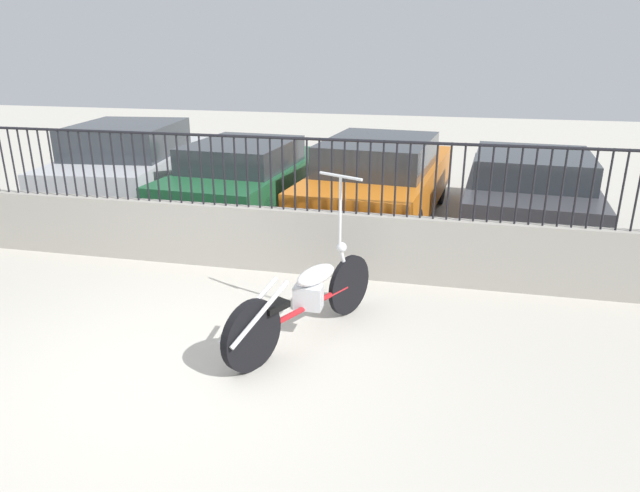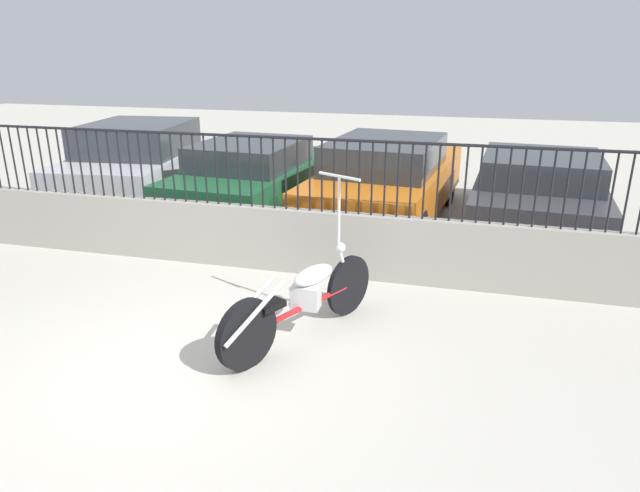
{
  "view_description": "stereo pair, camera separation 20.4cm",
  "coord_description": "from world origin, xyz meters",
  "px_view_note": "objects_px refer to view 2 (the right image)",
  "views": [
    {
      "loc": [
        2.3,
        -4.1,
        2.82
      ],
      "look_at": [
        0.99,
        1.69,
        0.7
      ],
      "focal_mm": 32.0,
      "sensor_mm": 36.0,
      "label": 1
    },
    {
      "loc": [
        2.49,
        -4.05,
        2.82
      ],
      "look_at": [
        0.99,
        1.69,
        0.7
      ],
      "focal_mm": 32.0,
      "sensor_mm": 36.0,
      "label": 2
    }
  ],
  "objects_px": {
    "car_silver": "(144,161)",
    "car_dark_grey": "(538,190)",
    "car_orange": "(387,180)",
    "car_green": "(255,176)",
    "motorcycle_red": "(297,302)"
  },
  "relations": [
    {
      "from": "car_silver",
      "to": "car_dark_grey",
      "type": "relative_size",
      "value": 1.07
    },
    {
      "from": "car_orange",
      "to": "car_dark_grey",
      "type": "height_order",
      "value": "car_orange"
    },
    {
      "from": "car_green",
      "to": "car_orange",
      "type": "height_order",
      "value": "car_orange"
    },
    {
      "from": "car_silver",
      "to": "car_orange",
      "type": "height_order",
      "value": "car_silver"
    },
    {
      "from": "motorcycle_red",
      "to": "car_silver",
      "type": "relative_size",
      "value": 0.44
    },
    {
      "from": "motorcycle_red",
      "to": "car_dark_grey",
      "type": "relative_size",
      "value": 0.48
    },
    {
      "from": "motorcycle_red",
      "to": "car_green",
      "type": "bearing_deg",
      "value": 52.26
    },
    {
      "from": "car_dark_grey",
      "to": "car_green",
      "type": "bearing_deg",
      "value": 97.95
    },
    {
      "from": "motorcycle_red",
      "to": "car_green",
      "type": "height_order",
      "value": "motorcycle_red"
    },
    {
      "from": "car_dark_grey",
      "to": "car_orange",
      "type": "bearing_deg",
      "value": 101.64
    },
    {
      "from": "motorcycle_red",
      "to": "car_orange",
      "type": "xyz_separation_m",
      "value": [
        0.26,
        4.26,
        0.28
      ]
    },
    {
      "from": "motorcycle_red",
      "to": "car_dark_grey",
      "type": "xyz_separation_m",
      "value": [
        2.63,
        4.56,
        0.2
      ]
    },
    {
      "from": "car_silver",
      "to": "car_orange",
      "type": "bearing_deg",
      "value": -100.66
    },
    {
      "from": "motorcycle_red",
      "to": "car_dark_grey",
      "type": "distance_m",
      "value": 5.27
    },
    {
      "from": "car_silver",
      "to": "motorcycle_red",
      "type": "bearing_deg",
      "value": -142.72
    }
  ]
}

